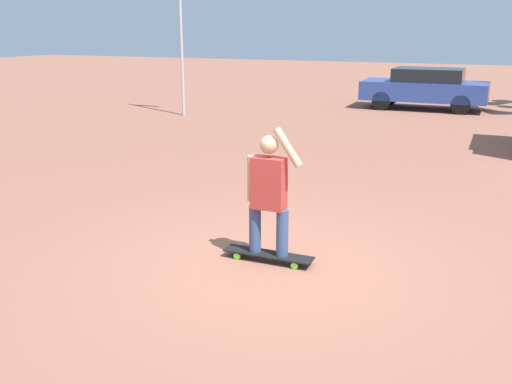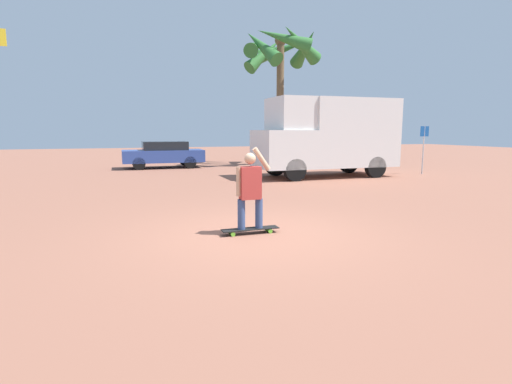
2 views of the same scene
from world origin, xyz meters
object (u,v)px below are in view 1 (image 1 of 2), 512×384
(skateboard, at_px, (268,255))
(flagpole, at_px, (183,4))
(parked_car_blue, at_px, (425,87))
(person_skateboarder, at_px, (269,189))

(skateboard, height_order, flagpole, flagpole)
(parked_car_blue, distance_m, flagpole, 8.37)
(skateboard, height_order, person_skateboarder, person_skateboarder)
(skateboard, relative_size, parked_car_blue, 0.27)
(person_skateboarder, relative_size, flagpole, 0.27)
(skateboard, distance_m, parked_car_blue, 14.13)
(skateboard, xyz_separation_m, flagpole, (-6.71, 9.74, 3.25))
(skateboard, bearing_deg, flagpole, 124.57)
(skateboard, xyz_separation_m, parked_car_blue, (-0.08, 14.12, 0.64))
(person_skateboarder, relative_size, parked_car_blue, 0.38)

